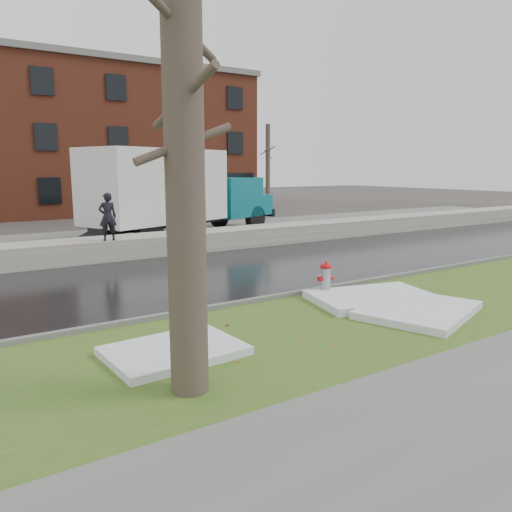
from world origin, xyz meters
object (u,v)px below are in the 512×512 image
fire_hydrant (326,278)px  tree (184,149)px  box_truck (177,192)px  worker (108,217)px

fire_hydrant → tree: (-5.12, -2.96, 2.90)m
fire_hydrant → box_truck: (1.42, 11.80, 1.59)m
tree → box_truck: size_ratio=0.57×
fire_hydrant → tree: 6.59m
worker → box_truck: bearing=-130.5°
worker → fire_hydrant: bearing=117.6°
worker → tree: bearing=84.6°
box_truck → worker: box_truck is taller
tree → box_truck: bearing=66.1°
box_truck → worker: 6.13m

